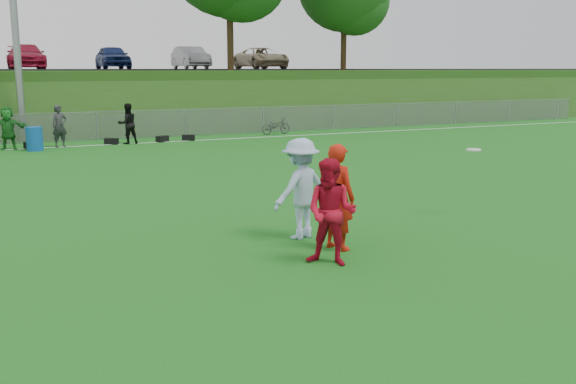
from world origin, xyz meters
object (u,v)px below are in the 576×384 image
frisbee (474,150)px  player_blue (300,189)px  player_red_left (338,197)px  player_red_center (331,212)px  bicycle (276,126)px  recycling_bin (34,139)px

frisbee → player_blue: bearing=-178.9°
player_red_left → frisbee: size_ratio=6.10×
player_red_center → bicycle: bearing=113.0°
player_red_center → frisbee: 4.82m
player_red_center → recycling_bin: (-3.24, 17.73, -0.41)m
frisbee → bicycle: (3.35, 17.74, -1.03)m
frisbee → player_red_center: bearing=-158.1°
player_red_left → recycling_bin: bearing=-9.3°
player_red_left → player_blue: size_ratio=0.99×
recycling_bin → player_red_center: bearing=-79.6°
player_red_center → player_blue: (0.29, 1.71, 0.07)m
frisbee → bicycle: frisbee is taller
player_red_center → frisbee: player_red_center is taller
player_red_center → bicycle: size_ratio=1.11×
recycling_bin → bicycle: recycling_bin is taller
player_blue → player_red_left: bearing=86.4°
player_red_left → recycling_bin: 17.39m
player_red_center → bicycle: player_red_center is taller
recycling_bin → bicycle: (11.03, 1.80, -0.05)m
player_blue → bicycle: player_blue is taller
player_red_left → player_red_center: bearing=122.4°
player_red_left → player_red_center: player_red_left is taller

